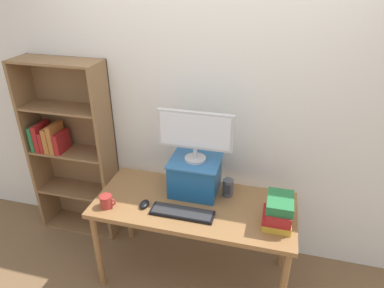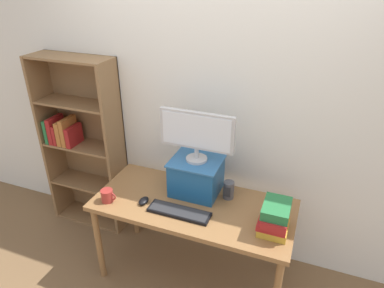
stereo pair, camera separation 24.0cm
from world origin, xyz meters
name	(u,v)px [view 1 (the left image)]	position (x,y,z in m)	size (l,w,h in m)	color
ground_plane	(194,273)	(0.00, 0.00, 0.00)	(12.00, 12.00, 0.00)	brown
back_wall	(210,108)	(0.00, 0.50, 1.30)	(7.00, 0.08, 2.60)	silver
desk	(194,211)	(0.00, 0.00, 0.65)	(1.49, 0.67, 0.73)	olive
bookshelf_unit	(70,148)	(-1.25, 0.35, 0.85)	(0.75, 0.28, 1.65)	olive
riser_box	(195,175)	(-0.03, 0.16, 0.88)	(0.38, 0.34, 0.28)	#195189
computer_monitor	(195,133)	(-0.03, 0.16, 1.24)	(0.56, 0.16, 0.39)	#B7B7BA
keyboard	(182,213)	(-0.05, -0.15, 0.74)	(0.46, 0.13, 0.02)	black
computer_mouse	(144,204)	(-0.35, -0.13, 0.75)	(0.06, 0.10, 0.04)	black
book_stack	(278,212)	(0.61, -0.08, 0.84)	(0.20, 0.26, 0.22)	gold
coffee_mug	(106,201)	(-0.61, -0.20, 0.78)	(0.12, 0.09, 0.10)	#9E2D28
desk_speaker	(228,188)	(0.22, 0.16, 0.80)	(0.08, 0.09, 0.14)	#4C4C51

